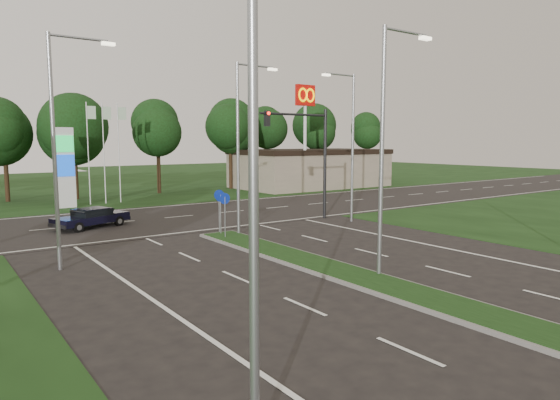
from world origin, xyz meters
TOP-DOWN VIEW (x-y plane):
  - ground at (0.00, 0.00)m, footprint 160.00×160.00m
  - verge_far at (0.00, 55.00)m, footprint 160.00×50.00m
  - cross_road at (0.00, 24.00)m, footprint 160.00×12.00m
  - median_kerb at (0.00, 4.00)m, footprint 2.00×26.00m
  - commercial_building at (22.00, 36.00)m, footprint 16.00×9.00m
  - streetlight_median_near at (1.00, 6.00)m, footprint 2.53×0.22m
  - streetlight_median_far at (1.00, 16.00)m, footprint 2.53×0.22m
  - streetlight_left_near at (-8.30, 0.00)m, footprint 2.53×0.22m
  - streetlight_left_far at (-8.30, 14.00)m, footprint 2.53×0.22m
  - streetlight_right_far at (8.80, 16.00)m, footprint 2.53×0.22m
  - traffic_signal at (7.19, 18.00)m, footprint 5.10×0.42m
  - median_signs at (0.00, 16.40)m, footprint 1.16×1.76m
  - gas_pylon at (-3.79, 33.05)m, footprint 5.80×1.26m
  - mcdonalds_sign at (18.00, 31.97)m, footprint 2.20×0.47m
  - treeline_far at (0.10, 39.93)m, footprint 6.00×6.00m
  - navy_sedan at (-4.88, 23.02)m, footprint 4.50×3.01m

SIDE VIEW (x-z plane):
  - ground at x=0.00m, z-range 0.00..0.00m
  - verge_far at x=0.00m, z-range -0.01..0.01m
  - cross_road at x=0.00m, z-range -0.01..0.01m
  - median_kerb at x=0.00m, z-range 0.00..0.12m
  - navy_sedan at x=-4.88m, z-range 0.04..1.19m
  - median_signs at x=0.00m, z-range 0.52..2.90m
  - commercial_building at x=22.00m, z-range 0.00..4.00m
  - gas_pylon at x=-3.79m, z-range -0.80..7.20m
  - traffic_signal at x=7.19m, z-range 1.15..8.15m
  - streetlight_median_near at x=1.00m, z-range 0.58..9.58m
  - streetlight_median_far at x=1.00m, z-range 0.58..9.58m
  - streetlight_left_near at x=-8.30m, z-range 0.58..9.58m
  - streetlight_left_far at x=-8.30m, z-range 0.58..9.58m
  - streetlight_right_far at x=8.80m, z-range 0.58..9.58m
  - treeline_far at x=0.10m, z-range 1.88..11.78m
  - mcdonalds_sign at x=18.00m, z-range 2.79..13.19m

